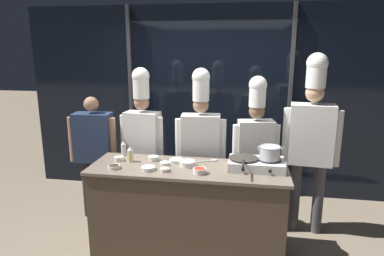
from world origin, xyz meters
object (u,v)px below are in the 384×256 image
at_px(frying_pan, 244,157).
at_px(prep_bowl_garlic, 154,158).
at_px(squeeze_bottle_oil, 130,155).
at_px(prep_bowl_shrimp, 119,158).
at_px(chef_sous, 201,140).
at_px(stock_pot, 270,153).
at_px(chef_pastry, 311,134).
at_px(prep_bowl_bean_sprouts, 165,163).
at_px(prep_bowl_chicken, 176,160).
at_px(prep_bowl_soy_glaze, 114,167).
at_px(person_guest, 94,147).
at_px(chef_line, 255,145).
at_px(prep_bowl_rice, 148,168).
at_px(serving_spoon_slotted, 211,160).
at_px(portable_stove, 256,164).
at_px(prep_bowl_chili_flakes, 200,170).
at_px(chef_head, 143,135).
at_px(prep_bowl_noodles, 188,163).
at_px(prep_bowl_ginger, 165,169).
at_px(squeeze_bottle_clear, 123,148).

xyz_separation_m(frying_pan, prep_bowl_garlic, (-0.96, 0.09, -0.10)).
distance_m(squeeze_bottle_oil, prep_bowl_shrimp, 0.15).
bearing_deg(chef_sous, prep_bowl_shrimp, 26.37).
height_order(stock_pot, chef_pastry, chef_pastry).
bearing_deg(prep_bowl_bean_sprouts, prep_bowl_chicken, 44.90).
relative_size(stock_pot, prep_bowl_soy_glaze, 1.88).
relative_size(prep_bowl_shrimp, person_guest, 0.07).
relative_size(prep_bowl_shrimp, chef_sous, 0.05).
distance_m(prep_bowl_garlic, chef_line, 1.16).
bearing_deg(prep_bowl_rice, serving_spoon_slotted, 32.89).
bearing_deg(stock_pot, prep_bowl_rice, -169.69).
xyz_separation_m(prep_bowl_soy_glaze, person_guest, (-0.55, 0.72, -0.03)).
distance_m(portable_stove, chef_sous, 0.82).
bearing_deg(prep_bowl_chili_flakes, chef_head, 137.30).
xyz_separation_m(prep_bowl_rice, prep_bowl_noodles, (0.36, 0.18, 0.01)).
distance_m(prep_bowl_rice, prep_bowl_ginger, 0.17).
bearing_deg(serving_spoon_slotted, person_guest, 167.61).
distance_m(squeeze_bottle_clear, chef_line, 1.49).
height_order(prep_bowl_soy_glaze, person_guest, person_guest).
relative_size(prep_bowl_ginger, chef_head, 0.05).
height_order(squeeze_bottle_clear, chef_pastry, chef_pastry).
relative_size(prep_bowl_shrimp, chef_head, 0.06).
height_order(chef_sous, chef_line, chef_sous).
xyz_separation_m(prep_bowl_chicken, prep_bowl_rice, (-0.22, -0.27, -0.00)).
bearing_deg(prep_bowl_bean_sprouts, prep_bowl_soy_glaze, -158.66).
height_order(portable_stove, person_guest, person_guest).
bearing_deg(chef_pastry, prep_bowl_rice, 30.55).
height_order(prep_bowl_soy_glaze, prep_bowl_bean_sprouts, prep_bowl_soy_glaze).
distance_m(prep_bowl_ginger, chef_line, 1.15).
bearing_deg(serving_spoon_slotted, chef_head, 157.80).
distance_m(prep_bowl_chili_flakes, chef_line, 0.90).
height_order(squeeze_bottle_clear, serving_spoon_slotted, squeeze_bottle_clear).
relative_size(portable_stove, stock_pot, 2.34).
relative_size(prep_bowl_rice, prep_bowl_shrimp, 1.33).
bearing_deg(prep_bowl_shrimp, chef_line, 18.86).
bearing_deg(prep_bowl_chicken, prep_bowl_soy_glaze, -153.68).
bearing_deg(prep_bowl_ginger, chef_sous, 71.13).
bearing_deg(chef_sous, prep_bowl_noodles, 78.92).
xyz_separation_m(stock_pot, squeeze_bottle_oil, (-1.44, 0.00, -0.10)).
height_order(prep_bowl_rice, prep_bowl_ginger, prep_bowl_rice).
relative_size(frying_pan, squeeze_bottle_clear, 3.09).
height_order(prep_bowl_chicken, chef_line, chef_line).
relative_size(squeeze_bottle_oil, prep_bowl_soy_glaze, 1.34).
relative_size(squeeze_bottle_clear, prep_bowl_noodles, 1.05).
xyz_separation_m(prep_bowl_rice, chef_line, (1.05, 0.72, 0.08)).
distance_m(stock_pot, chef_line, 0.53).
xyz_separation_m(prep_bowl_ginger, chef_head, (-0.45, 0.74, 0.13)).
relative_size(squeeze_bottle_clear, prep_bowl_shrimp, 1.61).
bearing_deg(prep_bowl_rice, prep_bowl_ginger, -3.33).
bearing_deg(prep_bowl_rice, prep_bowl_soy_glaze, -177.95).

